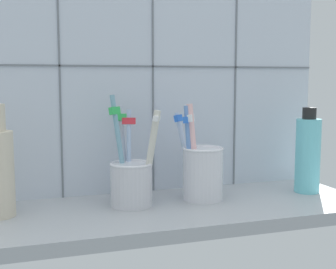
{
  "coord_description": "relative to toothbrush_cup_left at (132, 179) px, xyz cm",
  "views": [
    {
      "loc": [
        -22.77,
        -67.18,
        22.05
      ],
      "look_at": [
        0.0,
        2.41,
        13.17
      ],
      "focal_mm": 49.22,
      "sensor_mm": 36.0,
      "label": 1
    }
  ],
  "objects": [
    {
      "name": "toothbrush_cup_left",
      "position": [
        0.0,
        0.0,
        0.0
      ],
      "size": [
        7.83,
        10.08,
        17.55
      ],
      "color": "silver",
      "rests_on": "counter_slab"
    },
    {
      "name": "toothbrush_cup_right",
      "position": [
        11.95,
        -0.03,
        0.6
      ],
      "size": [
        7.2,
        9.04,
        16.03
      ],
      "color": "silver",
      "rests_on": "counter_slab"
    },
    {
      "name": "soap_bottle",
      "position": [
        31.7,
        -1.2,
        2.54
      ],
      "size": [
        4.36,
        4.36,
        15.06
      ],
      "color": "#6FD5E0",
      "rests_on": "counter_slab"
    },
    {
      "name": "counter_slab",
      "position": [
        6.02,
        -2.57,
        -5.32
      ],
      "size": [
        64.0,
        22.0,
        2.0
      ],
      "primitive_type": "cube",
      "color": "#9EA3A8",
      "rests_on": "ground"
    },
    {
      "name": "tile_wall_back",
      "position": [
        6.02,
        9.42,
        16.18
      ],
      "size": [
        64.0,
        2.2,
        45.0
      ],
      "color": "silver",
      "rests_on": "ground"
    }
  ]
}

